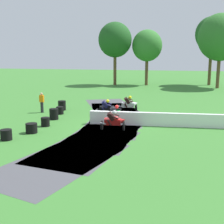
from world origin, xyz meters
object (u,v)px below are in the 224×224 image
object	(u,v)px
motorcycle_trailing_black	(107,108)
tire_stack_near	(6,135)
tire_stack_mid_b	(45,122)
track_marshal	(42,103)
tire_stack_extra_a	(60,110)
motorcycle_chase_green	(116,114)
tire_stack_extra_b	(62,105)
motorcycle_lead_red	(114,121)
tire_stack_far	(54,114)
motorcycle_fourth_white	(129,104)
tire_stack_mid_a	(31,128)

from	to	relation	value
motorcycle_trailing_black	tire_stack_near	world-z (taller)	motorcycle_trailing_black
tire_stack_near	tire_stack_mid_b	world-z (taller)	same
tire_stack_near	track_marshal	size ratio (longest dim) A/B	0.39
motorcycle_trailing_black	tire_stack_extra_a	distance (m)	3.85
motorcycle_chase_green	motorcycle_trailing_black	size ratio (longest dim) A/B	1.00
motorcycle_trailing_black	tire_stack_extra_b	size ratio (longest dim) A/B	2.10
motorcycle_lead_red	tire_stack_far	world-z (taller)	motorcycle_lead_red
tire_stack_near	motorcycle_fourth_white	bearing A→B (deg)	59.29
motorcycle_trailing_black	track_marshal	distance (m)	5.52
motorcycle_lead_red	motorcycle_chase_green	distance (m)	2.05
tire_stack_extra_b	track_marshal	size ratio (longest dim) A/B	0.49
motorcycle_chase_green	tire_stack_far	world-z (taller)	motorcycle_chase_green
motorcycle_fourth_white	tire_stack_far	world-z (taller)	motorcycle_fourth_white
tire_stack_near	tire_stack_extra_b	world-z (taller)	tire_stack_extra_b
motorcycle_lead_red	tire_stack_near	size ratio (longest dim) A/B	2.63
tire_stack_mid_a	tire_stack_extra_b	size ratio (longest dim) A/B	0.88
tire_stack_mid_a	tire_stack_extra_a	bearing A→B (deg)	93.38
tire_stack_extra_b	tire_stack_extra_a	bearing A→B (deg)	-75.10
tire_stack_far	tire_stack_extra_a	world-z (taller)	tire_stack_far
motorcycle_chase_green	tire_stack_extra_a	distance (m)	5.38
motorcycle_lead_red	motorcycle_chase_green	world-z (taller)	motorcycle_lead_red
motorcycle_lead_red	tire_stack_near	xyz separation A→B (m)	(-5.52, -3.20, -0.34)
motorcycle_trailing_black	tire_stack_near	distance (m)	8.43
motorcycle_trailing_black	tire_stack_near	size ratio (longest dim) A/B	2.63
motorcycle_chase_green	motorcycle_fourth_white	bearing A→B (deg)	86.38
motorcycle_chase_green	tire_stack_extra_b	distance (m)	6.56
tire_stack_mid_a	track_marshal	size ratio (longest dim) A/B	0.43
motorcycle_chase_green	tire_stack_mid_a	distance (m)	5.83
tire_stack_mid_b	tire_stack_extra_a	distance (m)	3.98
tire_stack_extra_a	tire_stack_extra_b	xyz separation A→B (m)	(-0.44, 1.64, 0.10)
track_marshal	motorcycle_fourth_white	bearing A→B (deg)	13.49
motorcycle_trailing_black	tire_stack_extra_a	xyz separation A→B (m)	(-3.84, 0.09, -0.34)
motorcycle_fourth_white	tire_stack_near	distance (m)	10.92
tire_stack_mid_b	tire_stack_far	bearing A→B (deg)	96.19
tire_stack_extra_a	tire_stack_far	bearing A→B (deg)	-82.30
tire_stack_near	tire_stack_mid_a	world-z (taller)	same
tire_stack_far	tire_stack_near	bearing A→B (deg)	-96.55
tire_stack_extra_b	track_marshal	world-z (taller)	track_marshal
motorcycle_chase_green	tire_stack_mid_a	size ratio (longest dim) A/B	2.40
motorcycle_fourth_white	motorcycle_lead_red	bearing A→B (deg)	-90.53
motorcycle_lead_red	motorcycle_fourth_white	bearing A→B (deg)	89.47
motorcycle_trailing_black	motorcycle_fourth_white	size ratio (longest dim) A/B	0.98
motorcycle_chase_green	tire_stack_extra_a	size ratio (longest dim) A/B	2.81
track_marshal	tire_stack_mid_b	bearing A→B (deg)	-63.57
tire_stack_mid_a	tire_stack_mid_b	distance (m)	1.76
tire_stack_extra_a	tire_stack_extra_b	distance (m)	1.70
motorcycle_chase_green	tire_stack_far	distance (m)	4.69
motorcycle_lead_red	motorcycle_trailing_black	world-z (taller)	motorcycle_trailing_black
motorcycle_lead_red	tire_stack_far	xyz separation A→B (m)	(-4.88, 2.30, -0.24)
tire_stack_far	tire_stack_mid_b	bearing A→B (deg)	-83.81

